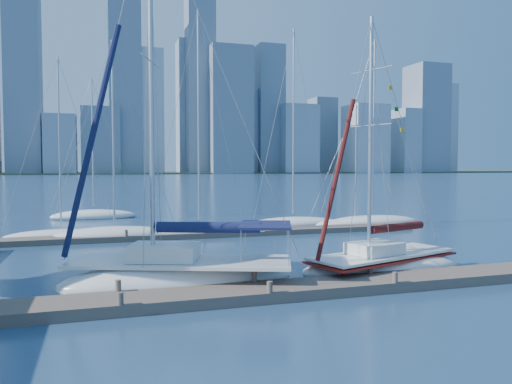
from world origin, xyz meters
name	(u,v)px	position (x,y,z in m)	size (l,w,h in m)	color
ground	(262,298)	(0.00, 0.00, 0.00)	(700.00, 700.00, 0.00)	navy
near_dock	(262,292)	(0.00, 0.00, 0.20)	(26.00, 2.00, 0.40)	#51453B
far_dock	(216,234)	(2.00, 16.00, 0.18)	(30.00, 1.80, 0.36)	#51453B
far_shore	(108,173)	(0.00, 320.00, 0.00)	(800.00, 100.00, 1.50)	#38472D
sailboat_navy	(180,258)	(-2.58, 2.38, 1.19)	(9.79, 6.03, 15.81)	silver
sailboat_maroon	(383,253)	(6.42, 2.27, 0.93)	(8.21, 4.78, 11.68)	silver
bg_boat_0	(61,236)	(-8.00, 17.81, 0.23)	(7.37, 4.57, 12.11)	silver
bg_boat_1	(115,235)	(-4.66, 16.75, 0.29)	(7.77, 2.65, 13.28)	silver
bg_boat_2	(199,231)	(0.94, 16.68, 0.31)	(7.84, 5.15, 15.78)	silver
bg_boat_3	(293,223)	(8.92, 19.27, 0.30)	(8.19, 5.08, 15.74)	silver
bg_boat_4	(355,223)	(13.90, 18.37, 0.21)	(7.46, 4.05, 9.94)	silver
bg_boat_5	(373,222)	(15.46, 18.35, 0.30)	(8.61, 5.34, 15.19)	silver
bg_boat_6	(94,215)	(-6.09, 30.62, 0.28)	(7.85, 4.04, 13.09)	silver
skyline	(145,114)	(21.75, 290.50, 36.28)	(502.74, 51.31, 125.50)	gray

